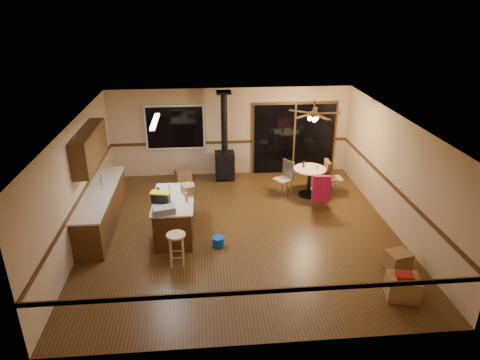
{
  "coord_description": "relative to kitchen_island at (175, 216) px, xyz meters",
  "views": [
    {
      "loc": [
        -0.78,
        -8.55,
        5.01
      ],
      "look_at": [
        0.0,
        0.3,
        1.15
      ],
      "focal_mm": 32.0,
      "sensor_mm": 36.0,
      "label": 1
    }
  ],
  "objects": [
    {
      "name": "wood_stove",
      "position": [
        1.3,
        3.05,
        0.28
      ],
      "size": [
        0.55,
        0.5,
        2.52
      ],
      "color": "black",
      "rests_on": "ground"
    },
    {
      "name": "box_under_window",
      "position": [
        0.08,
        3.01,
        -0.28
      ],
      "size": [
        0.54,
        0.49,
        0.35
      ],
      "primitive_type": "cube",
      "rotation": [
        0.0,
        0.0,
        0.35
      ],
      "color": "olive",
      "rests_on": "floor"
    },
    {
      "name": "bottle_dark",
      "position": [
        -0.32,
        0.04,
        0.57
      ],
      "size": [
        0.09,
        0.09,
        0.25
      ],
      "primitive_type": "cylinder",
      "rotation": [
        0.0,
        0.0,
        0.3
      ],
      "color": "black",
      "rests_on": "kitchen_island"
    },
    {
      "name": "bottle_white",
      "position": [
        -0.1,
        0.4,
        0.53
      ],
      "size": [
        0.07,
        0.07,
        0.17
      ],
      "primitive_type": "cylinder",
      "rotation": [
        0.0,
        0.0,
        0.21
      ],
      "color": "white",
      "rests_on": "kitchen_island"
    },
    {
      "name": "countertop",
      "position": [
        -1.7,
        0.5,
        0.43
      ],
      "size": [
        0.64,
        3.04,
        0.04
      ],
      "primitive_type": "cube",
      "color": "beige",
      "rests_on": "lower_cabinets"
    },
    {
      "name": "kitchen_island",
      "position": [
        0.0,
        0.0,
        0.0
      ],
      "size": [
        0.88,
        1.68,
        0.9
      ],
      "color": "#492912",
      "rests_on": "ground"
    },
    {
      "name": "box_small_red",
      "position": [
        4.16,
        -2.59,
        0.01
      ],
      "size": [
        0.33,
        0.3,
        0.08
      ],
      "primitive_type": "cube",
      "rotation": [
        0.0,
        0.0,
        -0.22
      ],
      "color": "maroon",
      "rests_on": "box_corner_a"
    },
    {
      "name": "box_on_island",
      "position": [
        0.32,
        0.22,
        0.55
      ],
      "size": [
        0.34,
        0.39,
        0.22
      ],
      "primitive_type": "cube",
      "rotation": [
        0.0,
        0.0,
        0.4
      ],
      "color": "olive",
      "rests_on": "kitchen_island"
    },
    {
      "name": "window",
      "position": [
        -0.1,
        3.45,
        1.05
      ],
      "size": [
        1.72,
        0.1,
        1.32
      ],
      "primitive_type": "cube",
      "color": "black",
      "rests_on": "ground"
    },
    {
      "name": "box_corner_a",
      "position": [
        4.16,
        -2.59,
        -0.24
      ],
      "size": [
        0.64,
        0.57,
        0.42
      ],
      "primitive_type": "cube",
      "rotation": [
        0.0,
        0.0,
        -0.22
      ],
      "color": "olive",
      "rests_on": "floor"
    },
    {
      "name": "chair_left",
      "position": [
        2.88,
        1.91,
        0.14
      ],
      "size": [
        0.56,
        0.56,
        0.51
      ],
      "color": "tan",
      "rests_on": "ground"
    },
    {
      "name": "chair_right",
      "position": [
        4.01,
        1.81,
        0.14
      ],
      "size": [
        0.48,
        0.44,
        0.7
      ],
      "color": "tan",
      "rests_on": "ground"
    },
    {
      "name": "toolbox_yellow_lid",
      "position": [
        -0.25,
        -0.17,
        0.67
      ],
      "size": [
        0.45,
        0.3,
        0.03
      ],
      "primitive_type": "cube",
      "rotation": [
        0.0,
        0.0,
        -0.21
      ],
      "color": "gold",
      "rests_on": "toolbox_black"
    },
    {
      "name": "chair_rail",
      "position": [
        1.5,
        0.0,
        0.55
      ],
      "size": [
        7.0,
        7.0,
        0.08
      ],
      "primitive_type": null,
      "color": "#442711",
      "rests_on": "ground"
    },
    {
      "name": "wall_front",
      "position": [
        1.5,
        -3.5,
        0.85
      ],
      "size": [
        7.0,
        0.0,
        7.0
      ],
      "primitive_type": "plane",
      "rotation": [
        -1.57,
        0.0,
        0.0
      ],
      "color": "tan",
      "rests_on": "ground"
    },
    {
      "name": "box_corner_b",
      "position": [
        4.46,
        -1.73,
        -0.27
      ],
      "size": [
        0.52,
        0.47,
        0.36
      ],
      "primitive_type": "cube",
      "rotation": [
        0.0,
        0.0,
        0.24
      ],
      "color": "olive",
      "rests_on": "floor"
    },
    {
      "name": "glass_cream",
      "position": [
        3.67,
        1.7,
        0.39
      ],
      "size": [
        0.07,
        0.07,
        0.13
      ],
      "primitive_type": "cylinder",
      "rotation": [
        0.0,
        0.0,
        -0.38
      ],
      "color": "beige",
      "rests_on": "dining_table"
    },
    {
      "name": "sliding_door",
      "position": [
        3.4,
        3.45,
        0.6
      ],
      "size": [
        2.52,
        0.1,
        2.1
      ],
      "primitive_type": "cube",
      "color": "black",
      "rests_on": "ground"
    },
    {
      "name": "ceiling",
      "position": [
        1.5,
        0.0,
        2.15
      ],
      "size": [
        7.0,
        7.0,
        0.0
      ],
      "primitive_type": "plane",
      "rotation": [
        3.14,
        0.0,
        0.0
      ],
      "color": "silver",
      "rests_on": "ground"
    },
    {
      "name": "chair_near",
      "position": [
        3.57,
        0.87,
        0.14
      ],
      "size": [
        0.48,
        0.51,
        0.7
      ],
      "color": "tan",
      "rests_on": "ground"
    },
    {
      "name": "wall_right",
      "position": [
        5.0,
        0.0,
        0.85
      ],
      "size": [
        0.0,
        7.0,
        7.0
      ],
      "primitive_type": "plane",
      "rotation": [
        1.57,
        0.0,
        -1.57
      ],
      "color": "tan",
      "rests_on": "ground"
    },
    {
      "name": "ceiling_fan",
      "position": [
        3.49,
        1.75,
        1.76
      ],
      "size": [
        0.24,
        0.24,
        0.55
      ],
      "color": "brown",
      "rests_on": "ceiling"
    },
    {
      "name": "lower_cabinets",
      "position": [
        -1.7,
        0.5,
        -0.02
      ],
      "size": [
        0.6,
        3.0,
        0.86
      ],
      "primitive_type": "cube",
      "color": "#4F2F14",
      "rests_on": "ground"
    },
    {
      "name": "bottle_pink",
      "position": [
        0.3,
        -0.18,
        0.55
      ],
      "size": [
        0.08,
        0.08,
        0.2
      ],
      "primitive_type": "cylinder",
      "rotation": [
        0.0,
        0.0,
        0.31
      ],
      "color": "#D84C8C",
      "rests_on": "kitchen_island"
    },
    {
      "name": "wall_left",
      "position": [
        -2.0,
        0.0,
        0.85
      ],
      "size": [
        0.0,
        7.0,
        7.0
      ],
      "primitive_type": "plane",
      "rotation": [
        1.57,
        0.0,
        1.57
      ],
      "color": "tan",
      "rests_on": "ground"
    },
    {
      "name": "floor",
      "position": [
        1.5,
        0.0,
        -0.45
      ],
      "size": [
        7.0,
        7.0,
        0.0
      ],
      "primitive_type": "plane",
      "color": "#4A2E14",
      "rests_on": "ground"
    },
    {
      "name": "fluorescent_strip",
      "position": [
        -0.3,
        0.3,
        2.11
      ],
      "size": [
        0.1,
        1.2,
        0.04
      ],
      "primitive_type": "cube",
      "color": "white",
      "rests_on": "ceiling"
    },
    {
      "name": "toolbox_black",
      "position": [
        -0.25,
        -0.17,
        0.55
      ],
      "size": [
        0.41,
        0.27,
        0.21
      ],
      "primitive_type": "cube",
      "rotation": [
        0.0,
        0.0,
        -0.21
      ],
      "color": "black",
      "rests_on": "kitchen_island"
    },
    {
      "name": "toolbox_grey",
      "position": [
        -0.15,
        -0.7,
        0.52
      ],
      "size": [
        0.5,
        0.36,
        0.14
      ],
      "primitive_type": "cube",
      "rotation": [
        0.0,
        0.0,
        0.26
      ],
      "color": "slate",
      "rests_on": "kitchen_island"
    },
    {
      "name": "glass_red",
      "position": [
        3.34,
        1.85,
        0.41
      ],
      "size": [
        0.07,
        0.07,
        0.16
      ],
      "primitive_type": "cylinder",
      "rotation": [
        0.0,
        0.0,
        0.27
      ],
      "color": "#590C14",
      "rests_on": "dining_table"
    },
    {
      "name": "dining_table",
      "position": [
        3.49,
        1.75,
        0.08
      ],
      "size": [
        0.86,
        0.86,
        0.78
      ],
      "color": "black",
      "rests_on": "ground"
    },
    {
      "name": "bar_stool",
      "position": [
        0.1,
        -1.2,
        -0.11
      ],
      "size": [
        0.5,
        0.5,
        0.69
      ],
      "primitive_type": "cylinder",
      "rotation": [
        0.0,
        0.0,
        -0.43
      ],
      "color": "tan",
      "rests_on": "floor"
    },
    {
      "name": "wall_back",
      "position": [
        1.5,
        3.5,
        0.85
      ],
      "size": [
        7.0,
        0.0,
        7.0
      ],
      "primitive_type": "plane",
      "rotation": [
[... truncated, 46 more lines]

